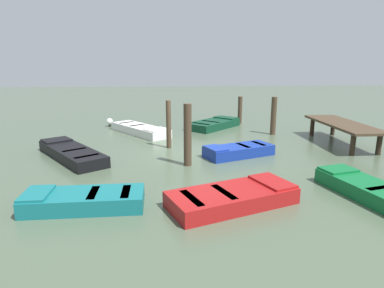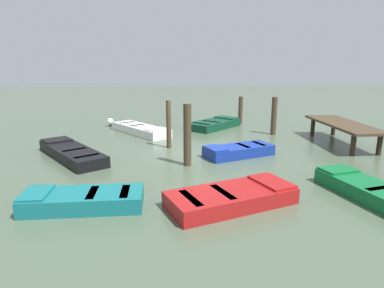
{
  "view_description": "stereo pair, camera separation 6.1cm",
  "coord_description": "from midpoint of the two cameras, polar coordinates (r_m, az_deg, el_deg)",
  "views": [
    {
      "loc": [
        12.81,
        -0.97,
        3.49
      ],
      "look_at": [
        0.0,
        0.0,
        0.35
      ],
      "focal_mm": 30.89,
      "sensor_mm": 36.0,
      "label": 1
    },
    {
      "loc": [
        12.82,
        -0.91,
        3.49
      ],
      "look_at": [
        0.0,
        0.0,
        0.35
      ],
      "focal_mm": 30.89,
      "sensor_mm": 36.0,
      "label": 2
    }
  ],
  "objects": [
    {
      "name": "ground_plane",
      "position": [
        13.31,
        -0.13,
        -1.46
      ],
      "size": [
        80.0,
        80.0,
        0.0
      ],
      "primitive_type": "plane",
      "color": "#475642"
    },
    {
      "name": "dock_segment",
      "position": [
        15.98,
        24.47,
        2.89
      ],
      "size": [
        4.63,
        1.54,
        0.95
      ],
      "rotation": [
        0.0,
        0.0,
        -0.0
      ],
      "color": "#423323",
      "rests_on": "ground_plane"
    },
    {
      "name": "rowboat_white",
      "position": [
        17.05,
        -8.99,
        2.49
      ],
      "size": [
        3.77,
        3.22,
        0.46
      ],
      "rotation": [
        0.0,
        0.0,
        0.64
      ],
      "color": "silver",
      "rests_on": "ground_plane"
    },
    {
      "name": "rowboat_blue",
      "position": [
        12.88,
        7.88,
        -1.13
      ],
      "size": [
        2.0,
        2.89,
        0.46
      ],
      "rotation": [
        0.0,
        0.0,
        5.1
      ],
      "color": "navy",
      "rests_on": "ground_plane"
    },
    {
      "name": "rowboat_green",
      "position": [
        10.01,
        28.34,
        -7.08
      ],
      "size": [
        3.37,
        1.82,
        0.46
      ],
      "rotation": [
        0.0,
        0.0,
        3.39
      ],
      "color": "#0F602D",
      "rests_on": "ground_plane"
    },
    {
      "name": "rowboat_black",
      "position": [
        13.29,
        -20.26,
        -1.4
      ],
      "size": [
        3.99,
        3.33,
        0.46
      ],
      "rotation": [
        0.0,
        0.0,
        3.77
      ],
      "color": "black",
      "rests_on": "ground_plane"
    },
    {
      "name": "rowboat_red",
      "position": [
        8.5,
        6.88,
        -9.02
      ],
      "size": [
        2.44,
        3.5,
        0.46
      ],
      "rotation": [
        0.0,
        0.0,
        1.94
      ],
      "color": "maroon",
      "rests_on": "ground_plane"
    },
    {
      "name": "rowboat_dark_green",
      "position": [
        18.41,
        3.63,
        3.46
      ],
      "size": [
        3.31,
        3.28,
        0.46
      ],
      "rotation": [
        0.0,
        0.0,
        2.37
      ],
      "color": "#0C3823",
      "rests_on": "ground_plane"
    },
    {
      "name": "rowboat_teal",
      "position": [
        8.69,
        -18.38,
        -9.12
      ],
      "size": [
        1.21,
        2.91,
        0.46
      ],
      "rotation": [
        0.0,
        0.0,
        4.74
      ],
      "color": "#14666B",
      "rests_on": "ground_plane"
    },
    {
      "name": "mooring_piling_center",
      "position": [
        11.39,
        -0.92,
        1.54
      ],
      "size": [
        0.27,
        0.27,
        2.17
      ],
      "primitive_type": "cylinder",
      "color": "#423323",
      "rests_on": "ground_plane"
    },
    {
      "name": "mooring_piling_mid_right",
      "position": [
        17.02,
        13.8,
        4.73
      ],
      "size": [
        0.27,
        0.27,
        1.89
      ],
      "primitive_type": "cylinder",
      "color": "#423323",
      "rests_on": "ground_plane"
    },
    {
      "name": "mooring_piling_near_left",
      "position": [
        19.93,
        8.2,
        5.83
      ],
      "size": [
        0.25,
        0.25,
        1.6
      ],
      "primitive_type": "cylinder",
      "color": "#423323",
      "rests_on": "ground_plane"
    },
    {
      "name": "mooring_piling_mid_left",
      "position": [
        13.87,
        -4.18,
        3.39
      ],
      "size": [
        0.21,
        0.21,
        2.02
      ],
      "primitive_type": "cylinder",
      "color": "#423323",
      "rests_on": "ground_plane"
    },
    {
      "name": "marker_buoy",
      "position": [
        19.31,
        -14.11,
        3.76
      ],
      "size": [
        0.36,
        0.36,
        0.48
      ],
      "color": "#262626",
      "rests_on": "ground_plane"
    }
  ]
}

